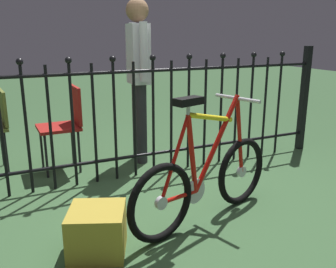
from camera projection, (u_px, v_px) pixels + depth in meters
The scene contains 6 objects.
ground_plane at pixel (172, 211), 2.86m from camera, with size 20.00×20.00×0.00m, color #395D37.
iron_fence at pixel (125, 115), 3.39m from camera, with size 4.23×0.07×1.20m.
bicycle at pixel (205, 179), 2.65m from camera, with size 1.34×0.52×0.94m.
chair_red at pixel (66, 120), 3.63m from camera, with size 0.40×0.40×0.84m.
person_visitor at pixel (138, 67), 3.75m from camera, with size 0.23×0.47×1.66m.
display_crate at pixel (97, 231), 2.29m from camera, with size 0.34×0.34×0.29m, color #B29933.
Camera 1 is at (-1.12, -2.35, 1.34)m, focal length 39.51 mm.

